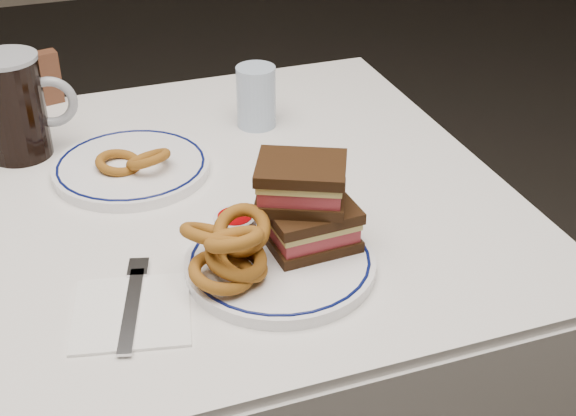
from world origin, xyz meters
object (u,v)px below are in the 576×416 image
object	(u,v)px
far_plate	(131,167)
beer_mug	(15,106)
main_plate	(280,263)
reuben_sandwich	(306,204)

from	to	relation	value
far_plate	beer_mug	bearing A→B (deg)	142.23
main_plate	far_plate	xyz separation A→B (m)	(-0.14, 0.32, -0.00)
main_plate	beer_mug	size ratio (longest dim) A/B	1.46
beer_mug	far_plate	distance (m)	0.21
beer_mug	main_plate	bearing A→B (deg)	-56.52
main_plate	far_plate	bearing A→B (deg)	113.08
reuben_sandwich	far_plate	distance (m)	0.35
main_plate	beer_mug	xyz separation A→B (m)	(-0.29, 0.44, 0.08)
reuben_sandwich	far_plate	bearing A→B (deg)	121.58
reuben_sandwich	beer_mug	size ratio (longest dim) A/B	0.83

